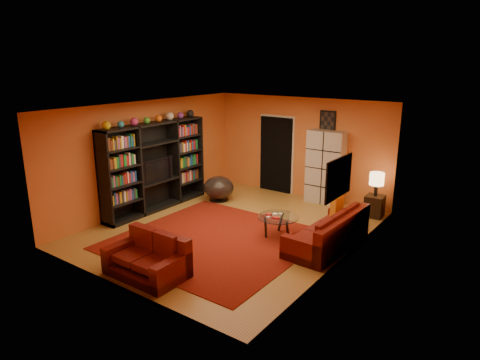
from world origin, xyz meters
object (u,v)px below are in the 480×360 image
Objects in this scene: table_lamp at (377,179)px; sofa at (331,234)px; entertainment_unit at (155,167)px; side_table at (374,206)px; loveseat at (150,258)px; tv at (155,170)px; bowl_chair at (219,188)px; storage_cabinet at (325,167)px; coffee_table at (278,219)px.

sofa is at bearing -92.39° from table_lamp.
side_table is at bearing 29.42° from entertainment_unit.
tv is at bearing 44.59° from loveseat.
loveseat is 4.09m from bowl_chair.
entertainment_unit reaches higher than loveseat.
tv is 1.25× the size of bowl_chair.
table_lamp is at bearing -11.89° from storage_cabinet.
bowl_chair is at bearing -162.24° from table_lamp.
table_lamp is (0.00, 0.00, 0.64)m from side_table.
storage_cabinet is at bearing 41.97° from entertainment_unit.
entertainment_unit is at bearing -176.05° from coffee_table.
side_table is at bearing 90.13° from sofa.
entertainment_unit is at bearing -173.10° from sofa.
bowl_chair is at bearing 21.97° from loveseat.
table_lamp is at bearing -23.34° from loveseat.
storage_cabinet is at bearing 93.98° from coffee_table.
sofa is at bearing 4.38° from entertainment_unit.
entertainment_unit reaches higher than coffee_table.
sofa reaches higher than coffee_table.
bowl_chair is at bearing -162.24° from side_table.
table_lamp is (4.45, 2.61, -0.11)m from tv.
sofa is 2.48× the size of coffee_table.
loveseat is 1.74× the size of bowl_chair.
sofa is 3.83× the size of table_lamp.
table_lamp reaches higher than sofa.
sofa is at bearing -63.47° from storage_cabinet.
coffee_table is 1.69× the size of side_table.
loveseat reaches higher than bowl_chair.
coffee_table is (-1.12, -0.11, 0.09)m from sofa.
side_table is 0.92× the size of table_lamp.
storage_cabinet is (-0.18, 2.57, 0.54)m from coffee_table.
coffee_table is at bearing -87.24° from storage_cabinet.
entertainment_unit reaches higher than storage_cabinet.
storage_cabinet is (3.06, 2.88, -0.08)m from tv.
tv reaches higher than loveseat.
tv is 1.78× the size of table_lamp.
loveseat is (-2.04, -2.76, 0.00)m from sofa.
table_lamp is (3.67, 1.17, 0.55)m from bowl_chair.
entertainment_unit is at bearing -150.58° from table_lamp.
table_lamp is at bearing 29.42° from entertainment_unit.
storage_cabinet is 2.75m from bowl_chair.
table_lamp reaches higher than loveseat.
tv is 5.16m from table_lamp.
sofa reaches higher than bowl_chair.
entertainment_unit is 6.00× the size of side_table.
coffee_table is 2.66m from table_lamp.
tv is 0.47× the size of sofa.
coffee_table is at bearing -84.66° from tv.
loveseat is at bearing -135.31° from tv.
sofa is 3.43m from loveseat.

